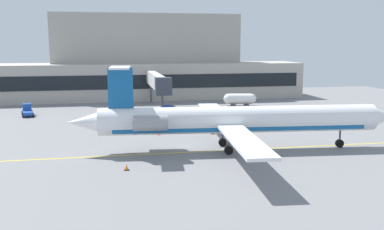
{
  "coord_description": "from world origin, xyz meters",
  "views": [
    {
      "loc": [
        -8.16,
        -45.87,
        11.5
      ],
      "look_at": [
        1.73,
        4.66,
        3.0
      ],
      "focal_mm": 41.09,
      "sensor_mm": 36.0,
      "label": 1
    }
  ],
  "objects_px": {
    "baggage_tug": "(171,113)",
    "fuel_tank": "(240,99)",
    "pushback_tractor": "(27,110)",
    "regional_jet": "(234,120)",
    "belt_loader": "(292,115)"
  },
  "relations": [
    {
      "from": "regional_jet",
      "to": "fuel_tank",
      "type": "relative_size",
      "value": 5.99
    },
    {
      "from": "regional_jet",
      "to": "belt_loader",
      "type": "height_order",
      "value": "regional_jet"
    },
    {
      "from": "baggage_tug",
      "to": "regional_jet",
      "type": "bearing_deg",
      "value": -78.95
    },
    {
      "from": "fuel_tank",
      "to": "baggage_tug",
      "type": "bearing_deg",
      "value": -140.69
    },
    {
      "from": "baggage_tug",
      "to": "belt_loader",
      "type": "xyz_separation_m",
      "value": [
        17.33,
        -5.01,
        -0.06
      ]
    },
    {
      "from": "baggage_tug",
      "to": "fuel_tank",
      "type": "height_order",
      "value": "fuel_tank"
    },
    {
      "from": "regional_jet",
      "to": "pushback_tractor",
      "type": "height_order",
      "value": "regional_jet"
    },
    {
      "from": "baggage_tug",
      "to": "pushback_tractor",
      "type": "height_order",
      "value": "baggage_tug"
    },
    {
      "from": "pushback_tractor",
      "to": "regional_jet",
      "type": "bearing_deg",
      "value": -47.54
    },
    {
      "from": "baggage_tug",
      "to": "fuel_tank",
      "type": "distance_m",
      "value": 18.9
    },
    {
      "from": "pushback_tractor",
      "to": "belt_loader",
      "type": "height_order",
      "value": "belt_loader"
    },
    {
      "from": "regional_jet",
      "to": "baggage_tug",
      "type": "relative_size",
      "value": 10.31
    },
    {
      "from": "baggage_tug",
      "to": "pushback_tractor",
      "type": "distance_m",
      "value": 23.31
    },
    {
      "from": "baggage_tug",
      "to": "belt_loader",
      "type": "relative_size",
      "value": 0.89
    },
    {
      "from": "pushback_tractor",
      "to": "belt_loader",
      "type": "relative_size",
      "value": 1.07
    }
  ]
}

